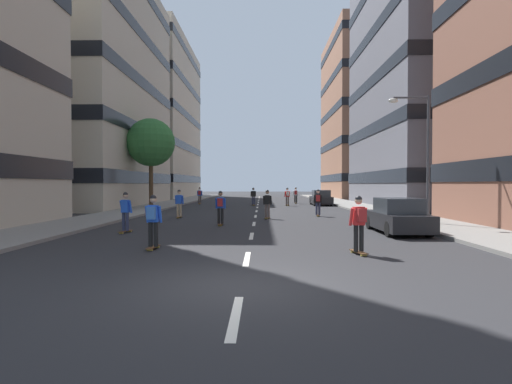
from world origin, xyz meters
TOP-DOWN VIEW (x-y plane):
  - ground_plane at (0.00, 26.16)m, footprint 156.94×156.94m
  - sidewalk_left at (-9.29, 29.43)m, footprint 3.51×71.93m
  - sidewalk_right at (9.29, 29.43)m, footprint 3.51×71.93m
  - lane_markings at (0.00, 28.00)m, footprint 0.16×62.20m
  - building_left_mid at (-17.70, 30.95)m, footprint 13.44×21.29m
  - building_left_far at (-17.70, 54.73)m, footprint 13.44×23.17m
  - building_right_mid at (17.70, 30.95)m, footprint 13.44×19.74m
  - building_right_far at (17.70, 54.73)m, footprint 13.44×19.26m
  - parked_car_near at (6.33, 31.88)m, footprint 1.82×4.40m
  - parked_car_mid at (6.33, 9.14)m, footprint 1.82×4.40m
  - street_tree_near at (-9.29, 26.59)m, footprint 4.17×4.17m
  - streetlamp_right at (8.57, 12.28)m, footprint 2.13×0.30m
  - skater_0 at (-1.70, 12.08)m, footprint 0.54×0.90m
  - skater_1 at (-5.51, 8.95)m, footprint 0.57×0.92m
  - skater_2 at (2.90, 30.76)m, footprint 0.56×0.92m
  - skater_3 at (-3.12, 4.56)m, footprint 0.55×0.91m
  - skater_4 at (-4.76, 16.64)m, footprint 0.54×0.90m
  - skater_5 at (0.75, 16.16)m, footprint 0.57×0.92m
  - skater_6 at (4.08, 35.09)m, footprint 0.55×0.91m
  - skater_7 at (4.11, 18.07)m, footprint 0.55×0.92m
  - skater_8 at (-0.43, 31.22)m, footprint 0.57×0.92m
  - skater_9 at (3.36, 3.72)m, footprint 0.57×0.92m
  - skater_10 at (-6.21, 34.22)m, footprint 0.53×0.90m

SIDE VIEW (x-z plane):
  - ground_plane at x=0.00m, z-range 0.00..0.00m
  - lane_markings at x=0.00m, z-range 0.00..0.01m
  - sidewalk_left at x=-9.29m, z-range 0.00..0.14m
  - sidewalk_right at x=9.29m, z-range 0.00..0.14m
  - parked_car_near at x=6.33m, z-range -0.06..1.46m
  - parked_car_mid at x=6.33m, z-range -0.06..1.46m
  - skater_1 at x=-5.51m, z-range 0.10..1.87m
  - skater_4 at x=-4.76m, z-range 0.10..1.87m
  - skater_5 at x=0.75m, z-range 0.10..1.87m
  - skater_8 at x=-0.43m, z-range 0.10..1.87m
  - skater_0 at x=-1.70m, z-range 0.13..1.90m
  - skater_2 at x=2.90m, z-range 0.13..1.90m
  - skater_3 at x=-3.12m, z-range 0.13..1.90m
  - skater_6 at x=4.08m, z-range 0.13..1.90m
  - skater_7 at x=4.11m, z-range 0.13..1.90m
  - skater_9 at x=3.36m, z-range 0.13..1.90m
  - skater_10 at x=-6.21m, z-range 0.13..1.90m
  - streetlamp_right at x=8.57m, z-range 0.89..7.39m
  - street_tree_near at x=-9.29m, z-range 1.88..9.58m
  - building_left_mid at x=-17.70m, z-range 0.09..22.90m
  - building_left_far at x=-17.70m, z-range 0.09..24.34m
  - building_right_far at x=17.70m, z-range 0.09..25.34m
  - building_right_mid at x=17.70m, z-range 0.09..27.93m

